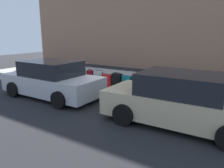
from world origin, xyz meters
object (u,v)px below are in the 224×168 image
Objects in this scene: suitcase_navy_3 at (150,87)px; suitcase_silver_8 at (99,78)px; parked_car_silver_1 at (52,80)px; fire_hydrant at (79,75)px; suitcase_red_0 at (185,93)px; suitcase_olive_4 at (138,84)px; suitcase_maroon_2 at (160,88)px; suitcase_black_6 at (117,81)px; suitcase_silver_1 at (171,90)px; suitcase_teal_5 at (127,83)px; suitcase_red_7 at (107,81)px; parked_car_beige_0 at (181,101)px; bollard_post at (67,73)px; suitcase_maroon_9 at (90,77)px.

suitcase_navy_3 is 0.74× the size of suitcase_silver_8.
parked_car_silver_1 reaches higher than suitcase_navy_3.
fire_hydrant is 0.17× the size of parked_car_silver_1.
suitcase_red_0 is 0.60× the size of suitcase_olive_4.
suitcase_maroon_2 reaches higher than suitcase_red_0.
suitcase_silver_8 is (1.12, -0.08, -0.00)m from suitcase_black_6.
suitcase_teal_5 is (2.01, 0.03, 0.05)m from suitcase_silver_1.
suitcase_black_6 is 1.17× the size of suitcase_red_7.
suitcase_teal_5 is at bearing 179.08° from fire_hydrant.
parked_car_beige_0 reaches higher than suitcase_red_7.
suitcase_teal_5 is at bearing -178.34° from bollard_post.
suitcase_olive_4 is 1.09m from suitcase_black_6.
bollard_post is (4.62, 0.20, 0.20)m from suitcase_navy_3.
parked_car_silver_1 is at bearing 0.00° from parked_car_beige_0.
parked_car_beige_0 reaches higher than suitcase_teal_5.
fire_hydrant is at bearing -20.78° from parked_car_beige_0.
suitcase_red_7 is at bearing -0.86° from suitcase_teal_5.
parked_car_silver_1 is at bearing 32.90° from suitcase_navy_3.
suitcase_red_0 is 4.20m from suitcase_silver_8.
suitcase_silver_1 is at bearing 176.96° from suitcase_maroon_2.
parked_car_silver_1 is at bearing 70.72° from suitcase_silver_8.
parked_car_beige_0 is at bearing 162.36° from bollard_post.
suitcase_red_0 is 2.21m from parked_car_beige_0.
suitcase_silver_8 is at bearing -176.37° from suitcase_maroon_9.
fire_hydrant reaches higher than suitcase_red_7.
suitcase_navy_3 is at bearing -176.99° from suitcase_black_6.
suitcase_red_0 is 3.08m from suitcase_black_6.
suitcase_red_0 is at bearing -79.61° from parked_car_beige_0.
suitcase_silver_8 reaches higher than suitcase_maroon_9.
suitcase_red_7 is at bearing 172.15° from suitcase_silver_8.
suitcase_silver_1 is 2.40m from parked_car_beige_0.
suitcase_red_7 is at bearing -1.58° from suitcase_olive_4.
suitcase_maroon_2 is at bearing 179.32° from suitcase_silver_8.
suitcase_teal_5 is at bearing -138.44° from parked_car_silver_1.
suitcase_red_0 is at bearing -179.23° from bollard_post.
suitcase_silver_1 is (0.53, -0.05, 0.03)m from suitcase_red_0.
suitcase_red_0 is 0.88× the size of suitcase_red_7.
suitcase_red_0 is 1.04m from suitcase_maroon_2.
suitcase_silver_8 reaches higher than suitcase_red_0.
fire_hydrant is (0.77, 0.02, 0.04)m from suitcase_maroon_9.
suitcase_olive_4 is 4.12m from bollard_post.
suitcase_olive_4 is 0.55m from suitcase_teal_5.
suitcase_maroon_9 is 0.77m from fire_hydrant.
suitcase_black_6 is 2.37m from fire_hydrant.
fire_hydrant is 6.25m from parked_car_beige_0.
fire_hydrant is at bearing -0.92° from suitcase_teal_5.
suitcase_red_7 is (2.15, 0.08, 0.05)m from suitcase_navy_3.
suitcase_teal_5 is (2.54, -0.02, 0.07)m from suitcase_red_0.
suitcase_black_6 is 0.17× the size of parked_car_beige_0.
suitcase_maroon_9 is at bearing 3.63° from suitcase_silver_8.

